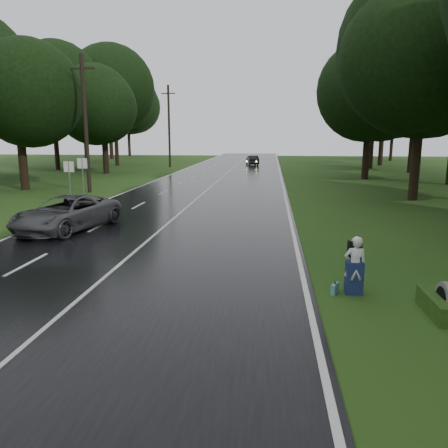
# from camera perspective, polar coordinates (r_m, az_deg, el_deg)

# --- Properties ---
(ground) EXTENTS (160.00, 160.00, 0.00)m
(ground) POSITION_cam_1_polar(r_m,az_deg,el_deg) (12.35, -17.23, -8.42)
(ground) COLOR #264614
(ground) RESTS_ON ground
(road) EXTENTS (12.00, 140.00, 0.04)m
(road) POSITION_cam_1_polar(r_m,az_deg,el_deg) (31.25, -2.68, 4.10)
(road) COLOR black
(road) RESTS_ON ground
(lane_center) EXTENTS (0.12, 140.00, 0.01)m
(lane_center) POSITION_cam_1_polar(r_m,az_deg,el_deg) (31.25, -2.68, 4.14)
(lane_center) COLOR silver
(lane_center) RESTS_ON road
(grey_car) EXTENTS (3.69, 5.79, 1.49)m
(grey_car) POSITION_cam_1_polar(r_m,az_deg,el_deg) (20.09, -20.08, 1.36)
(grey_car) COLOR #414346
(grey_car) RESTS_ON road
(far_car) EXTENTS (2.11, 4.18, 1.31)m
(far_car) POSITION_cam_1_polar(r_m,az_deg,el_deg) (61.30, 3.76, 8.43)
(far_car) COLOR black
(far_car) RESTS_ON road
(hitchhiker) EXTENTS (0.59, 0.54, 1.57)m
(hitchhiker) POSITION_cam_1_polar(r_m,az_deg,el_deg) (11.87, 16.92, -5.51)
(hitchhiker) COLOR silver
(hitchhiker) RESTS_ON ground
(suitcase) EXTENTS (0.26, 0.40, 0.28)m
(suitcase) POSITION_cam_1_polar(r_m,az_deg,el_deg) (11.94, 14.46, -8.27)
(suitcase) COLOR teal
(suitcase) RESTS_ON ground
(utility_pole_mid) EXTENTS (1.80, 0.28, 9.68)m
(utility_pole_mid) POSITION_cam_1_polar(r_m,az_deg,el_deg) (33.41, -17.34, 4.03)
(utility_pole_mid) COLOR black
(utility_pole_mid) RESTS_ON ground
(utility_pole_far) EXTENTS (1.80, 0.28, 10.43)m
(utility_pole_far) POSITION_cam_1_polar(r_m,az_deg,el_deg) (57.88, -7.15, 7.49)
(utility_pole_far) COLOR black
(utility_pole_far) RESTS_ON ground
(road_sign_a) EXTENTS (0.63, 0.10, 2.61)m
(road_sign_a) POSITION_cam_1_polar(r_m,az_deg,el_deg) (27.71, -19.54, 2.42)
(road_sign_a) COLOR white
(road_sign_a) RESTS_ON ground
(road_sign_b) EXTENTS (0.65, 0.10, 2.70)m
(road_sign_b) POSITION_cam_1_polar(r_m,az_deg,el_deg) (29.39, -17.98, 3.02)
(road_sign_b) COLOR white
(road_sign_b) RESTS_ON ground
(tree_left_d) EXTENTS (8.02, 8.02, 12.53)m
(tree_left_d) POSITION_cam_1_polar(r_m,az_deg,el_deg) (36.92, -24.79, 4.17)
(tree_left_d) COLOR black
(tree_left_d) RESTS_ON ground
(tree_left_e) EXTENTS (7.90, 7.90, 12.34)m
(tree_left_e) POSITION_cam_1_polar(r_m,az_deg,el_deg) (49.66, -15.29, 6.49)
(tree_left_e) COLOR black
(tree_left_e) RESTS_ON ground
(tree_left_f) EXTENTS (11.41, 11.41, 17.83)m
(tree_left_f) POSITION_cam_1_polar(r_m,az_deg,el_deg) (62.34, -13.93, 7.53)
(tree_left_f) COLOR black
(tree_left_f) RESTS_ON ground
(tree_right_d) EXTENTS (10.12, 10.12, 15.82)m
(tree_right_d) POSITION_cam_1_polar(r_m,az_deg,el_deg) (30.65, 23.66, 2.94)
(tree_right_d) COLOR black
(tree_right_d) RESTS_ON ground
(tree_right_e) EXTENTS (8.91, 8.91, 13.92)m
(tree_right_e) POSITION_cam_1_polar(r_m,az_deg,el_deg) (43.98, 18.11, 5.70)
(tree_right_e) COLOR black
(tree_right_e) RESTS_ON ground
(tree_right_f) EXTENTS (9.91, 9.91, 15.48)m
(tree_right_f) POSITION_cam_1_polar(r_m,az_deg,el_deg) (58.08, 18.74, 6.98)
(tree_right_f) COLOR black
(tree_right_f) RESTS_ON ground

